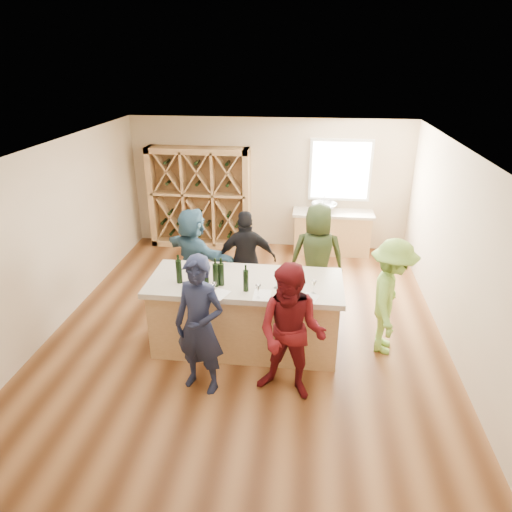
# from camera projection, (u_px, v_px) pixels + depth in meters

# --- Properties ---
(floor) EXTENTS (6.00, 7.00, 0.10)m
(floor) POSITION_uv_depth(u_px,v_px,m) (248.00, 329.00, 7.30)
(floor) COLOR brown
(floor) RESTS_ON ground
(ceiling) EXTENTS (6.00, 7.00, 0.10)m
(ceiling) POSITION_uv_depth(u_px,v_px,m) (247.00, 146.00, 6.12)
(ceiling) COLOR white
(ceiling) RESTS_ON ground
(wall_back) EXTENTS (6.00, 0.10, 2.80)m
(wall_back) POSITION_uv_depth(u_px,v_px,m) (269.00, 183.00, 9.93)
(wall_back) COLOR beige
(wall_back) RESTS_ON ground
(wall_front) EXTENTS (6.00, 0.10, 2.80)m
(wall_front) POSITION_uv_depth(u_px,v_px,m) (186.00, 423.00, 3.49)
(wall_front) COLOR beige
(wall_front) RESTS_ON ground
(wall_left) EXTENTS (0.10, 7.00, 2.80)m
(wall_left) POSITION_uv_depth(u_px,v_px,m) (52.00, 237.00, 7.04)
(wall_left) COLOR beige
(wall_left) RESTS_ON ground
(wall_right) EXTENTS (0.10, 7.00, 2.80)m
(wall_right) POSITION_uv_depth(u_px,v_px,m) (463.00, 255.00, 6.39)
(wall_right) COLOR beige
(wall_right) RESTS_ON ground
(window_frame) EXTENTS (1.30, 0.06, 1.30)m
(window_frame) POSITION_uv_depth(u_px,v_px,m) (340.00, 170.00, 9.56)
(window_frame) COLOR white
(window_frame) RESTS_ON wall_back
(window_pane) EXTENTS (1.18, 0.01, 1.18)m
(window_pane) POSITION_uv_depth(u_px,v_px,m) (340.00, 171.00, 9.53)
(window_pane) COLOR white
(window_pane) RESTS_ON wall_back
(wine_rack) EXTENTS (2.20, 0.45, 2.20)m
(wine_rack) POSITION_uv_depth(u_px,v_px,m) (200.00, 198.00, 9.96)
(wine_rack) COLOR tan
(wine_rack) RESTS_ON floor
(back_counter_base) EXTENTS (1.60, 0.58, 0.86)m
(back_counter_base) POSITION_uv_depth(u_px,v_px,m) (332.00, 233.00, 9.86)
(back_counter_base) COLOR tan
(back_counter_base) RESTS_ON floor
(back_counter_top) EXTENTS (1.70, 0.62, 0.06)m
(back_counter_top) POSITION_uv_depth(u_px,v_px,m) (333.00, 213.00, 9.67)
(back_counter_top) COLOR #C0B39D
(back_counter_top) RESTS_ON back_counter_base
(sink) EXTENTS (0.54, 0.54, 0.19)m
(sink) POSITION_uv_depth(u_px,v_px,m) (324.00, 207.00, 9.65)
(sink) COLOR silver
(sink) RESTS_ON back_counter_top
(faucet) EXTENTS (0.02, 0.02, 0.30)m
(faucet) POSITION_uv_depth(u_px,v_px,m) (324.00, 202.00, 9.79)
(faucet) COLOR silver
(faucet) RESTS_ON back_counter_top
(tasting_counter_base) EXTENTS (2.60, 1.00, 1.00)m
(tasting_counter_base) POSITION_uv_depth(u_px,v_px,m) (246.00, 316.00, 6.62)
(tasting_counter_base) COLOR tan
(tasting_counter_base) RESTS_ON floor
(tasting_counter_top) EXTENTS (2.72, 1.12, 0.08)m
(tasting_counter_top) POSITION_uv_depth(u_px,v_px,m) (245.00, 283.00, 6.40)
(tasting_counter_top) COLOR #C0B39D
(tasting_counter_top) RESTS_ON tasting_counter_base
(wine_bottle_a) EXTENTS (0.11, 0.11, 0.33)m
(wine_bottle_a) POSITION_uv_depth(u_px,v_px,m) (179.00, 272.00, 6.26)
(wine_bottle_a) COLOR black
(wine_bottle_a) RESTS_ON tasting_counter_top
(wine_bottle_b) EXTENTS (0.07, 0.07, 0.29)m
(wine_bottle_b) POSITION_uv_depth(u_px,v_px,m) (191.00, 275.00, 6.21)
(wine_bottle_b) COLOR black
(wine_bottle_b) RESTS_ON tasting_counter_top
(wine_bottle_c) EXTENTS (0.10, 0.10, 0.32)m
(wine_bottle_c) POSITION_uv_depth(u_px,v_px,m) (206.00, 272.00, 6.27)
(wine_bottle_c) COLOR black
(wine_bottle_c) RESTS_ON tasting_counter_top
(wine_bottle_d) EXTENTS (0.09, 0.09, 0.33)m
(wine_bottle_d) POSITION_uv_depth(u_px,v_px,m) (216.00, 275.00, 6.17)
(wine_bottle_d) COLOR black
(wine_bottle_d) RESTS_ON tasting_counter_top
(wine_bottle_e) EXTENTS (0.09, 0.09, 0.32)m
(wine_bottle_e) POSITION_uv_depth(u_px,v_px,m) (221.00, 274.00, 6.20)
(wine_bottle_e) COLOR black
(wine_bottle_e) RESTS_ON tasting_counter_top
(wine_glass_a) EXTENTS (0.08, 0.08, 0.17)m
(wine_glass_a) POSITION_uv_depth(u_px,v_px,m) (214.00, 289.00, 5.97)
(wine_glass_a) COLOR white
(wine_glass_a) RESTS_ON tasting_counter_top
(wine_glass_b) EXTENTS (0.08, 0.08, 0.20)m
(wine_glass_b) POSITION_uv_depth(u_px,v_px,m) (258.00, 291.00, 5.88)
(wine_glass_b) COLOR white
(wine_glass_b) RESTS_ON tasting_counter_top
(wine_glass_c) EXTENTS (0.09, 0.09, 0.18)m
(wine_glass_c) POSITION_uv_depth(u_px,v_px,m) (292.00, 292.00, 5.87)
(wine_glass_c) COLOR white
(wine_glass_c) RESTS_ON tasting_counter_top
(wine_glass_d) EXTENTS (0.07, 0.07, 0.18)m
(wine_glass_d) POSITION_uv_depth(u_px,v_px,m) (276.00, 282.00, 6.14)
(wine_glass_d) COLOR white
(wine_glass_d) RESTS_ON tasting_counter_top
(wine_glass_e) EXTENTS (0.09, 0.09, 0.19)m
(wine_glass_e) POSITION_uv_depth(u_px,v_px,m) (314.00, 287.00, 6.00)
(wine_glass_e) COLOR white
(wine_glass_e) RESTS_ON tasting_counter_top
(tasting_menu_a) EXTENTS (0.30, 0.35, 0.00)m
(tasting_menu_a) POSITION_uv_depth(u_px,v_px,m) (219.00, 294.00, 6.02)
(tasting_menu_a) COLOR white
(tasting_menu_a) RESTS_ON tasting_counter_top
(tasting_menu_b) EXTENTS (0.24, 0.32, 0.00)m
(tasting_menu_b) POSITION_uv_depth(u_px,v_px,m) (262.00, 295.00, 5.99)
(tasting_menu_b) COLOR white
(tasting_menu_b) RESTS_ON tasting_counter_top
(tasting_menu_c) EXTENTS (0.29, 0.33, 0.00)m
(tasting_menu_c) POSITION_uv_depth(u_px,v_px,m) (309.00, 298.00, 5.92)
(tasting_menu_c) COLOR white
(tasting_menu_c) RESTS_ON tasting_counter_top
(person_near_left) EXTENTS (0.79, 0.67, 1.85)m
(person_near_left) POSITION_uv_depth(u_px,v_px,m) (200.00, 326.00, 5.61)
(person_near_left) COLOR #191E38
(person_near_left) RESTS_ON floor
(person_near_right) EXTENTS (0.97, 0.68, 1.80)m
(person_near_right) POSITION_uv_depth(u_px,v_px,m) (291.00, 333.00, 5.49)
(person_near_right) COLOR #590F14
(person_near_right) RESTS_ON floor
(person_server) EXTENTS (0.72, 1.19, 1.72)m
(person_server) POSITION_uv_depth(u_px,v_px,m) (390.00, 297.00, 6.39)
(person_server) COLOR #8CC64C
(person_server) RESTS_ON floor
(person_far_mid) EXTENTS (1.07, 0.68, 1.69)m
(person_far_mid) POSITION_uv_depth(u_px,v_px,m) (247.00, 260.00, 7.58)
(person_far_mid) COLOR black
(person_far_mid) RESTS_ON floor
(person_far_right) EXTENTS (0.89, 0.59, 1.82)m
(person_far_right) POSITION_uv_depth(u_px,v_px,m) (317.00, 257.00, 7.54)
(person_far_right) COLOR #263319
(person_far_right) RESTS_ON floor
(person_far_left) EXTENTS (1.60, 1.34, 1.68)m
(person_far_left) POSITION_uv_depth(u_px,v_px,m) (194.00, 255.00, 7.77)
(person_far_left) COLOR #335972
(person_far_left) RESTS_ON floor
(wine_bottle_f) EXTENTS (0.07, 0.07, 0.30)m
(wine_bottle_f) POSITION_uv_depth(u_px,v_px,m) (246.00, 281.00, 6.05)
(wine_bottle_f) COLOR black
(wine_bottle_f) RESTS_ON tasting_counter_top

